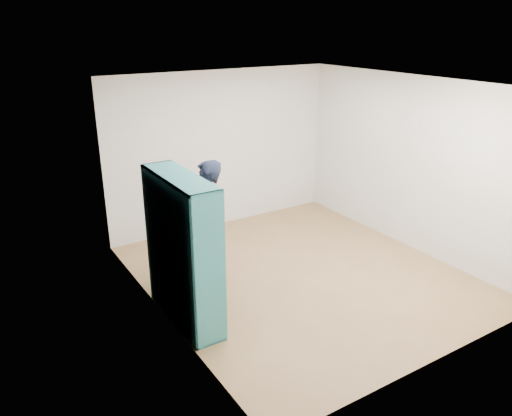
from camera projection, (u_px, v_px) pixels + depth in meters
floor at (301, 274)px, 6.95m from camera, size 4.50×4.50×0.00m
ceiling at (308, 84)px, 6.03m from camera, size 4.50×4.50×0.00m
wall_left at (159, 216)px, 5.50m from camera, size 0.02×4.50×2.60m
wall_right at (411, 164)px, 7.49m from camera, size 0.02×4.50×2.60m
wall_back at (222, 150)px, 8.28m from camera, size 4.00×0.02×2.60m
wall_front at (448, 249)px, 4.71m from camera, size 4.00×0.02×2.60m
bookshelf at (181, 253)px, 5.64m from camera, size 0.39×1.32×1.76m
person at (208, 224)px, 6.45m from camera, size 0.61×0.73×1.70m
smartphone at (197, 215)px, 6.46m from camera, size 0.02×0.09×0.13m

